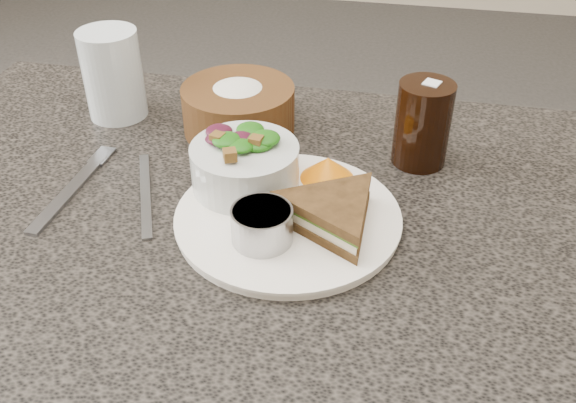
% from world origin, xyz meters
% --- Properties ---
extents(dinner_plate, '(0.26, 0.26, 0.01)m').
position_xyz_m(dinner_plate, '(0.06, -0.01, 0.76)').
color(dinner_plate, white).
rests_on(dinner_plate, dining_table).
extents(sandwich, '(0.20, 0.20, 0.04)m').
position_xyz_m(sandwich, '(0.11, -0.02, 0.78)').
color(sandwich, '#503418').
rests_on(sandwich, dinner_plate).
extents(salad_bowl, '(0.13, 0.13, 0.08)m').
position_xyz_m(salad_bowl, '(-0.00, 0.04, 0.80)').
color(salad_bowl, silver).
rests_on(salad_bowl, dinner_plate).
extents(dressing_ramekin, '(0.07, 0.07, 0.04)m').
position_xyz_m(dressing_ramekin, '(0.04, -0.06, 0.78)').
color(dressing_ramekin, '#98999B').
rests_on(dressing_ramekin, dinner_plate).
extents(orange_wedge, '(0.09, 0.09, 0.03)m').
position_xyz_m(orange_wedge, '(0.09, 0.08, 0.78)').
color(orange_wedge, orange).
rests_on(orange_wedge, dinner_plate).
extents(fork, '(0.02, 0.17, 0.00)m').
position_xyz_m(fork, '(-0.22, -0.00, 0.75)').
color(fork, gray).
rests_on(fork, dining_table).
extents(knife, '(0.08, 0.17, 0.00)m').
position_xyz_m(knife, '(-0.13, 0.01, 0.75)').
color(knife, gray).
rests_on(knife, dining_table).
extents(bread_basket, '(0.19, 0.19, 0.09)m').
position_xyz_m(bread_basket, '(-0.05, 0.20, 0.80)').
color(bread_basket, '#4A3418').
rests_on(bread_basket, dining_table).
extents(cola_glass, '(0.07, 0.07, 0.12)m').
position_xyz_m(cola_glass, '(0.20, 0.16, 0.81)').
color(cola_glass, black).
rests_on(cola_glass, dining_table).
extents(water_glass, '(0.11, 0.11, 0.13)m').
position_xyz_m(water_glass, '(-0.24, 0.20, 0.81)').
color(water_glass, silver).
rests_on(water_glass, dining_table).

